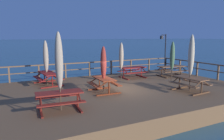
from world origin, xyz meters
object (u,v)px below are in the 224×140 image
at_px(patio_umbrella_tall_back_left, 46,57).
at_px(patio_umbrella_short_front, 59,61).
at_px(patio_umbrella_tall_back_right, 121,56).
at_px(lamp_post_hooked, 164,47).
at_px(picnic_table_back_right, 48,76).
at_px(patio_umbrella_tall_mid_left, 103,63).
at_px(picnic_table_mid_left, 190,81).
at_px(picnic_table_mid_right, 104,82).
at_px(picnic_table_mid_centre, 59,97).
at_px(patio_umbrella_tall_mid_right, 191,55).
at_px(picnic_table_front_left, 172,69).
at_px(patio_umbrella_short_back, 172,56).
at_px(picnic_table_back_left, 133,70).

relative_size(patio_umbrella_tall_back_left, patio_umbrella_short_front, 0.86).
bearing_deg(patio_umbrella_tall_back_right, lamp_post_hooked, 17.66).
bearing_deg(patio_umbrella_tall_back_left, patio_umbrella_tall_back_right, -7.39).
height_order(picnic_table_back_right, patio_umbrella_tall_mid_left, patio_umbrella_tall_mid_left).
distance_m(picnic_table_mid_left, patio_umbrella_tall_back_left, 8.64).
xyz_separation_m(patio_umbrella_tall_back_right, patio_umbrella_short_front, (-5.31, -4.50, 0.38)).
relative_size(picnic_table_mid_right, patio_umbrella_short_front, 0.54).
bearing_deg(picnic_table_mid_centre, picnic_table_mid_right, 33.69).
xyz_separation_m(picnic_table_mid_right, patio_umbrella_short_front, (-2.81, -1.91, 1.48)).
bearing_deg(patio_umbrella_tall_back_right, patio_umbrella_tall_mid_right, -67.92).
xyz_separation_m(picnic_table_front_left, patio_umbrella_tall_mid_right, (-2.25, -3.95, 1.41)).
xyz_separation_m(patio_umbrella_short_back, patio_umbrella_tall_mid_right, (-0.99, -2.55, 0.28)).
bearing_deg(picnic_table_front_left, patio_umbrella_tall_back_right, 172.04).
bearing_deg(lamp_post_hooked, picnic_table_back_right, -174.08).
distance_m(picnic_table_back_left, lamp_post_hooked, 4.53).
bearing_deg(picnic_table_mid_right, picnic_table_mid_left, -24.91).
bearing_deg(patio_umbrella_tall_mid_left, patio_umbrella_tall_back_right, 45.71).
height_order(picnic_table_mid_left, patio_umbrella_tall_back_left, patio_umbrella_tall_back_left).
height_order(picnic_table_front_left, picnic_table_mid_left, same).
bearing_deg(patio_umbrella_tall_mid_left, patio_umbrella_short_front, -145.56).
bearing_deg(picnic_table_front_left, picnic_table_back_right, 172.62).
distance_m(patio_umbrella_short_back, patio_umbrella_tall_mid_right, 2.75).
distance_m(picnic_table_front_left, picnic_table_mid_left, 4.62).
relative_size(picnic_table_mid_left, patio_umbrella_tall_mid_right, 0.62).
distance_m(picnic_table_mid_centre, patio_umbrella_short_front, 1.47).
height_order(picnic_table_back_right, picnic_table_mid_right, same).
relative_size(picnic_table_back_right, patio_umbrella_short_front, 0.69).
height_order(picnic_table_mid_right, patio_umbrella_short_front, patio_umbrella_short_front).
height_order(patio_umbrella_short_back, lamp_post_hooked, lamp_post_hooked).
xyz_separation_m(picnic_table_mid_centre, patio_umbrella_short_back, (8.17, 2.51, 1.14)).
xyz_separation_m(picnic_table_front_left, patio_umbrella_short_front, (-9.39, -3.93, 1.46)).
bearing_deg(picnic_table_back_right, patio_umbrella_short_front, -94.68).
xyz_separation_m(picnic_table_mid_centre, patio_umbrella_tall_mid_right, (7.18, -0.04, 1.42)).
bearing_deg(patio_umbrella_tall_mid_left, picnic_table_mid_centre, -146.09).
bearing_deg(patio_umbrella_short_back, picnic_table_back_left, 127.88).
relative_size(picnic_table_mid_left, patio_umbrella_tall_mid_left, 0.78).
relative_size(picnic_table_back_left, patio_umbrella_tall_back_left, 0.69).
relative_size(patio_umbrella_short_back, patio_umbrella_tall_back_left, 0.97).
relative_size(picnic_table_front_left, picnic_table_back_left, 1.19).
height_order(patio_umbrella_tall_mid_left, patio_umbrella_short_front, patio_umbrella_short_front).
bearing_deg(picnic_table_mid_right, patio_umbrella_tall_mid_left, 168.20).
relative_size(picnic_table_front_left, patio_umbrella_tall_back_left, 0.81).
bearing_deg(picnic_table_back_right, patio_umbrella_short_back, -18.37).
distance_m(picnic_table_mid_right, patio_umbrella_tall_mid_left, 1.03).
bearing_deg(picnic_table_mid_right, picnic_table_mid_centre, -146.31).
xyz_separation_m(patio_umbrella_tall_mid_right, lamp_post_hooked, (3.29, 6.15, 0.14)).
xyz_separation_m(picnic_table_mid_left, lamp_post_hooked, (3.33, 6.22, 1.56)).
height_order(picnic_table_mid_centre, patio_umbrella_tall_mid_left, patio_umbrella_tall_mid_left).
distance_m(picnic_table_mid_centre, lamp_post_hooked, 12.22).
distance_m(picnic_table_mid_right, patio_umbrella_tall_back_left, 4.24).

